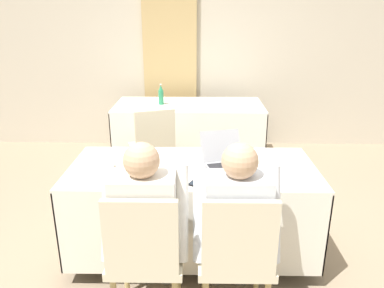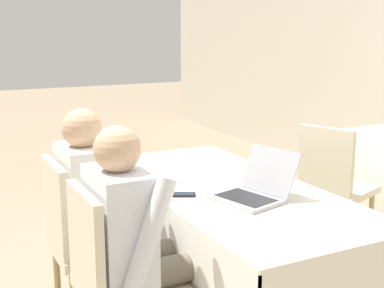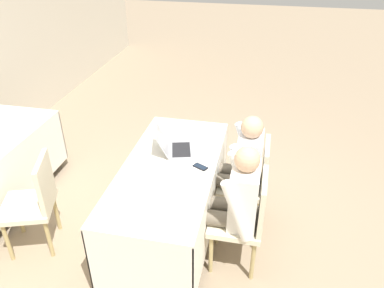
{
  "view_description": "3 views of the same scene",
  "coord_description": "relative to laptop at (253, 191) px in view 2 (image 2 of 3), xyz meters",
  "views": [
    {
      "loc": [
        0.04,
        -2.54,
        1.84
      ],
      "look_at": [
        0.0,
        -0.21,
        1.01
      ],
      "focal_mm": 35.0,
      "sensor_mm": 36.0,
      "label": 1
    },
    {
      "loc": [
        2.31,
        -1.4,
        1.57
      ],
      "look_at": [
        0.0,
        -0.21,
        1.01
      ],
      "focal_mm": 50.0,
      "sensor_mm": 36.0,
      "label": 2
    },
    {
      "loc": [
        -2.67,
        -0.77,
        2.62
      ],
      "look_at": [
        0.0,
        -0.21,
        1.01
      ],
      "focal_mm": 35.0,
      "sensor_mm": 36.0,
      "label": 3
    }
  ],
  "objects": [
    {
      "name": "conference_table_near",
      "position": [
        -0.24,
        -0.0,
        -0.23
      ],
      "size": [
        1.81,
        0.82,
        0.76
      ],
      "color": "white",
      "rests_on": "ground_plane"
    },
    {
      "name": "laptop",
      "position": [
        0.0,
        0.0,
        0.0
      ],
      "size": [
        0.39,
        0.42,
        0.23
      ],
      "rotation": [
        0.0,
        0.0,
        0.26
      ],
      "color": "#99999E",
      "rests_on": "conference_table_near"
    },
    {
      "name": "cell_phone",
      "position": [
        -0.21,
        -0.28,
        -0.04
      ],
      "size": [
        0.12,
        0.15,
        0.01
      ],
      "rotation": [
        0.0,
        0.0,
        -0.47
      ],
      "color": "black",
      "rests_on": "conference_table_near"
    },
    {
      "name": "paper_beside_laptop",
      "position": [
        -0.61,
        0.21,
        -0.04
      ],
      "size": [
        0.31,
        0.36,
        0.0
      ],
      "rotation": [
        0.0,
        0.0,
        -0.41
      ],
      "color": "white",
      "rests_on": "conference_table_near"
    },
    {
      "name": "chair_near_left",
      "position": [
        -0.51,
        -0.72,
        -0.28
      ],
      "size": [
        0.44,
        0.44,
        0.92
      ],
      "rotation": [
        0.0,
        0.0,
        3.14
      ],
      "color": "tan",
      "rests_on": "ground_plane"
    },
    {
      "name": "chair_near_right",
      "position": [
        0.02,
        -0.72,
        -0.28
      ],
      "size": [
        0.44,
        0.44,
        0.92
      ],
      "rotation": [
        0.0,
        0.0,
        3.14
      ],
      "color": "tan",
      "rests_on": "ground_plane"
    },
    {
      "name": "chair_far_spare",
      "position": [
        -0.67,
        1.12,
        -0.28
      ],
      "size": [
        0.56,
        0.56,
        0.92
      ],
      "rotation": [
        0.0,
        0.0,
        3.47
      ],
      "color": "tan",
      "rests_on": "ground_plane"
    },
    {
      "name": "person_checkered_shirt",
      "position": [
        -0.51,
        -0.61,
        -0.13
      ],
      "size": [
        0.5,
        0.52,
        1.18
      ],
      "rotation": [
        0.0,
        0.0,
        3.14
      ],
      "color": "#665B4C",
      "rests_on": "ground_plane"
    },
    {
      "name": "person_white_shirt",
      "position": [
        0.02,
        -0.61,
        -0.13
      ],
      "size": [
        0.5,
        0.52,
        1.18
      ],
      "rotation": [
        0.0,
        0.0,
        3.14
      ],
      "color": "#665B4C",
      "rests_on": "ground_plane"
    }
  ]
}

